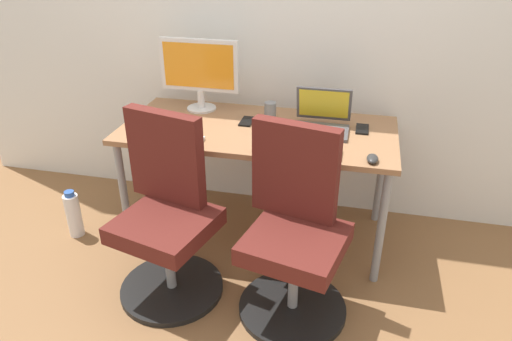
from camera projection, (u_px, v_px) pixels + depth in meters
ground_plane at (258, 231)px, 3.01m from camera, size 5.28×5.28×0.00m
back_wall at (275, 6)px, 2.78m from camera, size 4.40×0.04×2.60m
desk at (258, 138)px, 2.71m from camera, size 1.54×0.71×0.71m
office_chair_left at (167, 217)px, 2.39m from camera, size 0.54×0.54×0.94m
office_chair_right at (294, 234)px, 2.26m from camera, size 0.54×0.54×0.94m
water_bottle_on_floor at (74, 214)px, 2.91m from camera, size 0.09×0.09×0.31m
desktop_monitor at (199, 70)px, 2.83m from camera, size 0.48×0.18×0.43m
open_laptop at (321, 120)px, 2.65m from camera, size 0.31×0.29×0.22m
keyboard_by_monitor at (171, 139)px, 2.52m from camera, size 0.34×0.12×0.02m
keyboard_by_laptop at (307, 152)px, 2.39m from camera, size 0.34×0.12×0.02m
mouse_by_monitor at (372, 159)px, 2.30m from camera, size 0.06×0.10×0.03m
mouse_by_laptop at (261, 148)px, 2.41m from camera, size 0.06×0.10×0.03m
coffee_mug at (271, 130)px, 2.53m from camera, size 0.08×0.08×0.09m
pen_cup at (270, 111)px, 2.77m from camera, size 0.07×0.07×0.10m
phone_near_laptop at (362, 129)px, 2.66m from camera, size 0.07×0.14×0.01m
phone_near_monitor at (247, 121)px, 2.76m from camera, size 0.07×0.14×0.01m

